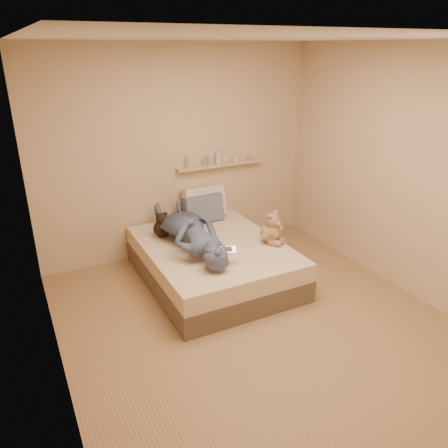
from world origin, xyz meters
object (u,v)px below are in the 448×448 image
teddy_bear (272,230)px  pillow_grey (203,209)px  bed (213,262)px  game_console (227,250)px  pillow_cream (204,202)px  wall_shelf (220,165)px  dark_plush (162,226)px  person (190,231)px

teddy_bear → pillow_grey: size_ratio=0.76×
bed → game_console: bearing=-99.2°
pillow_cream → wall_shelf: wall_shelf is taller
dark_plush → pillow_grey: size_ratio=0.62×
dark_plush → pillow_cream: size_ratio=0.57×
game_console → dark_plush: bearing=110.1°
pillow_grey → person: bearing=-125.5°
bed → pillow_grey: (0.20, 0.69, 0.40)m
bed → pillow_grey: 0.82m
game_console → person: 0.60m
pillow_cream → pillow_grey: 0.16m
pillow_cream → game_console: bearing=-105.0°
game_console → pillow_grey: size_ratio=0.40×
person → pillow_grey: bearing=-124.6°
game_console → teddy_bear: size_ratio=0.53×
pillow_grey → wall_shelf: wall_shelf is taller
dark_plush → teddy_bear: bearing=-34.3°
pillow_cream → teddy_bear: bearing=-72.6°
wall_shelf → person: bearing=-133.3°
pillow_cream → person: (-0.52, -0.77, -0.02)m
game_console → wall_shelf: (0.63, 1.42, 0.49)m
teddy_bear → pillow_grey: bearing=113.7°
bed → person: bearing=165.6°
game_console → dark_plush: size_ratio=0.64×
teddy_bear → person: bearing=159.6°
bed → person: (-0.25, 0.06, 0.41)m
teddy_bear → person: size_ratio=0.25×
dark_plush → pillow_grey: (0.64, 0.23, 0.04)m
dark_plush → pillow_cream: pillow_cream is taller
person → wall_shelf: 1.25m
bed → person: person is taller
dark_plush → person: (0.19, -0.40, 0.05)m
dark_plush → pillow_cream: bearing=27.2°
pillow_grey → pillow_cream: bearing=61.7°
pillow_cream → person: pillow_cream is taller
pillow_grey → wall_shelf: bearing=32.2°
wall_shelf → dark_plush: bearing=-155.7°
person → bed: bearing=166.6°
game_console → bed: bearing=80.8°
person → teddy_bear: bearing=160.6°
bed → pillow_cream: 0.97m
dark_plush → person: size_ratio=0.20×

